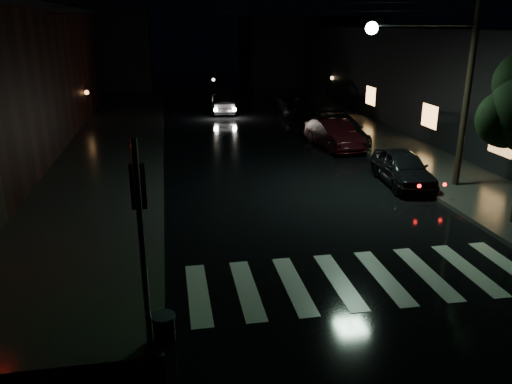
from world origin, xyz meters
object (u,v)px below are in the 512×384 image
parked_car_d (297,105)px  oncoming_car (223,104)px  parked_car_c (342,130)px  parked_car_a (403,168)px  parked_car_b (334,134)px

parked_car_d → oncoming_car: bearing=166.1°
parked_car_d → parked_car_c: bearing=-86.4°
parked_car_c → oncoming_car: size_ratio=1.20×
parked_car_a → parked_car_d: (-0.02, 16.82, 0.02)m
parked_car_a → oncoming_car: parked_car_a is taller
parked_car_c → oncoming_car: (-5.19, 11.03, -0.04)m
parked_car_a → parked_car_c: bearing=95.0°
parked_car_b → parked_car_c: bearing=45.7°
parked_car_b → oncoming_car: size_ratio=1.06×
oncoming_car → parked_car_c: bearing=119.2°
parked_car_d → oncoming_car: (-5.18, 1.63, -0.02)m
parked_car_a → parked_car_b: size_ratio=0.91×
parked_car_a → parked_car_b: (-0.75, 6.48, 0.04)m
parked_car_b → oncoming_car: (-4.44, 11.97, -0.04)m
parked_car_c → parked_car_d: size_ratio=0.98×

